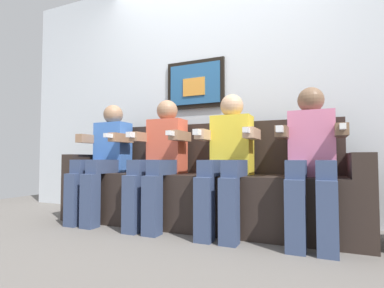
% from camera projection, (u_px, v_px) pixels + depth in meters
% --- Properties ---
extents(ground_plane, '(6.46, 6.46, 0.00)m').
position_uv_depth(ground_plane, '(184.00, 235.00, 2.27)').
color(ground_plane, '#66605B').
extents(back_wall_assembly, '(4.97, 0.10, 2.60)m').
position_uv_depth(back_wall_assembly, '(216.00, 88.00, 3.03)').
color(back_wall_assembly, silver).
rests_on(back_wall_assembly, ground_plane).
extents(couch, '(2.57, 0.58, 0.90)m').
position_uv_depth(couch, '(200.00, 189.00, 2.58)').
color(couch, '#2D231E').
rests_on(couch, ground_plane).
extents(person_leftmost, '(0.46, 0.56, 1.11)m').
position_uv_depth(person_leftmost, '(104.00, 156.00, 2.81)').
color(person_leftmost, '#3F72CC').
rests_on(person_leftmost, ground_plane).
extents(person_left_center, '(0.46, 0.56, 1.11)m').
position_uv_depth(person_left_center, '(160.00, 156.00, 2.56)').
color(person_left_center, '#D8593F').
rests_on(person_left_center, ground_plane).
extents(person_right_center, '(0.46, 0.56, 1.11)m').
position_uv_depth(person_right_center, '(228.00, 155.00, 2.32)').
color(person_right_center, yellow).
rests_on(person_right_center, ground_plane).
extents(person_rightmost, '(0.46, 0.56, 1.11)m').
position_uv_depth(person_rightmost, '(311.00, 155.00, 2.08)').
color(person_rightmost, pink).
rests_on(person_rightmost, ground_plane).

